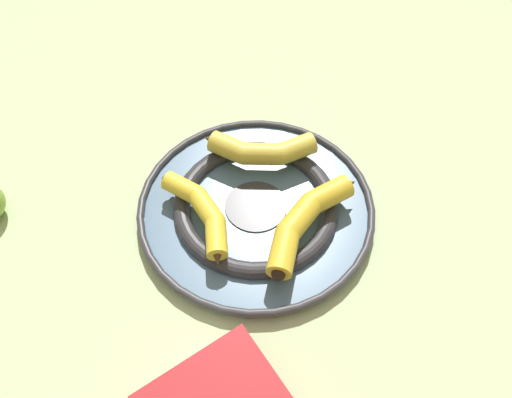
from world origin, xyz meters
The scene contains 5 objects.
ground_plane centered at (0.00, 0.00, 0.00)m, with size 2.80×2.80×0.00m, color #B2C693.
decorative_bowl centered at (0.03, -0.01, 0.01)m, with size 0.37×0.37×0.03m.
banana_a centered at (0.07, -0.09, 0.05)m, with size 0.18×0.10×0.04m.
banana_b centered at (-0.05, 0.01, 0.05)m, with size 0.09×0.21×0.04m.
banana_c centered at (0.09, 0.06, 0.05)m, with size 0.16×0.12×0.03m.
Camera 1 is at (-0.16, 0.40, 0.65)m, focal length 35.00 mm.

